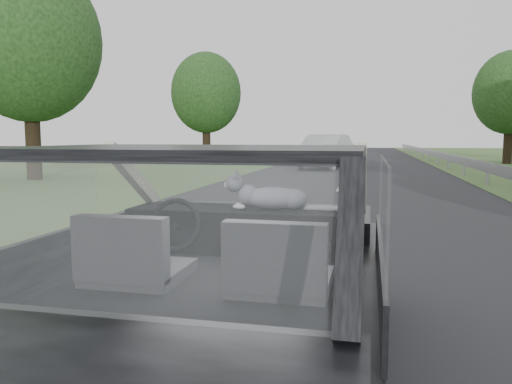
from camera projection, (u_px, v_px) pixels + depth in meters
The scene contains 10 objects.
subject_car at pixel (219, 271), 2.86m from camera, with size 1.80×4.00×1.45m, color black.
dashboard at pixel (245, 230), 3.46m from camera, with size 1.58×0.45×0.30m, color black.
driver_seat at pixel (131, 252), 2.66m from camera, with size 0.50×0.72×0.42m, color #2A292C.
passenger_seat at pixel (278, 260), 2.48m from camera, with size 0.50×0.72×0.42m, color #2A292C.
steering_wheel at pixel (175, 225), 3.25m from camera, with size 0.36×0.36×0.04m, color black.
cat at pixel (273, 197), 3.37m from camera, with size 0.59×0.18×0.27m, color gray.
other_car at pixel (325, 151), 23.78m from camera, with size 1.95×4.93×1.62m, color silver.
tree_2 at pixel (510, 109), 27.47m from camera, with size 3.98×3.98×6.04m, color black, non-canonical shape.
tree_5 at pixel (30, 73), 17.08m from camera, with size 4.86×4.86×7.36m, color black, non-canonical shape.
tree_6 at pixel (206, 109), 30.05m from camera, with size 4.20×4.20×6.36m, color black, non-canonical shape.
Camera 1 is at (0.83, -2.68, 1.49)m, focal length 35.00 mm.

